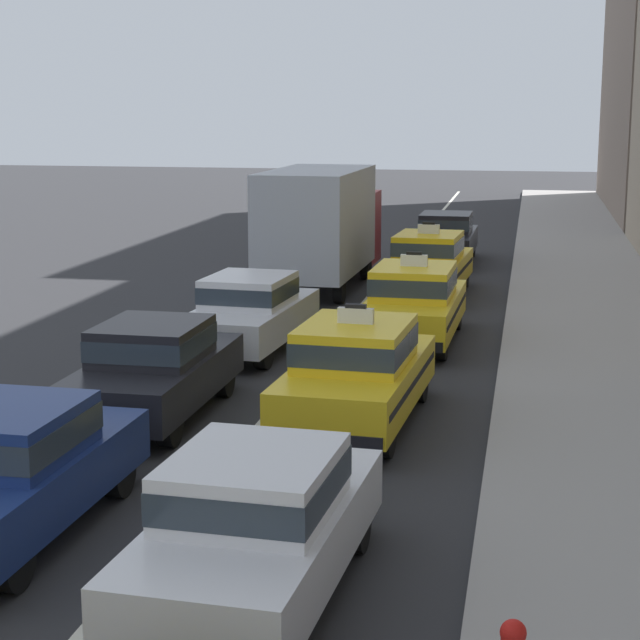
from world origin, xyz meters
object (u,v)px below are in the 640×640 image
at_px(sedan_left_third, 154,367).
at_px(taxi_right_fourth, 414,302).
at_px(sedan_left_fourth, 250,311).
at_px(box_truck_left_fifth, 322,223).
at_px(taxi_right_third, 357,371).
at_px(taxi_right_fifth, 429,263).
at_px(sedan_left_second, 10,466).
at_px(sedan_right_second, 256,521).
at_px(sedan_right_sixth, 446,236).

xyz_separation_m(sedan_left_third, taxi_right_fourth, (3.50, 6.37, 0.03)).
bearing_deg(taxi_right_fourth, sedan_left_fourth, -155.90).
bearing_deg(box_truck_left_fifth, sedan_left_fourth, -89.67).
distance_m(sedan_left_fourth, taxi_right_fourth, 3.50).
height_order(taxi_right_third, taxi_right_fifth, same).
xyz_separation_m(sedan_left_second, taxi_right_fourth, (3.51, 11.32, 0.03)).
xyz_separation_m(sedan_left_second, sedan_left_third, (0.01, 4.95, 0.00)).
relative_size(sedan_left_second, sedan_right_second, 0.99).
bearing_deg(sedan_right_sixth, box_truck_left_fifth, -118.96).
bearing_deg(sedan_right_second, sedan_right_sixth, 90.02).
height_order(sedan_right_second, taxi_right_fifth, taxi_right_fifth).
height_order(sedan_left_second, box_truck_left_fifth, box_truck_left_fifth).
relative_size(taxi_right_fourth, taxi_right_fifth, 0.99).
height_order(box_truck_left_fifth, taxi_right_fifth, box_truck_left_fifth).
relative_size(sedan_left_second, sedan_left_third, 1.01).
bearing_deg(taxi_right_fifth, sedan_left_second, -100.80).
bearing_deg(taxi_right_fifth, taxi_right_fourth, -87.65).
distance_m(taxi_right_fourth, taxi_right_fifth, 5.80).
bearing_deg(sedan_left_fourth, sedan_left_third, -93.47).
bearing_deg(sedan_left_second, sedan_left_third, 89.89).
relative_size(sedan_left_third, sedan_right_sixth, 1.00).
relative_size(sedan_right_second, sedan_right_sixth, 1.02).
height_order(sedan_left_third, box_truck_left_fifth, box_truck_left_fifth).
height_order(sedan_left_fourth, sedan_right_sixth, same).
xyz_separation_m(sedan_left_third, sedan_left_fourth, (0.30, 4.94, 0.00)).
xyz_separation_m(taxi_right_third, sedan_right_sixth, (-0.03, 18.14, -0.03)).
height_order(sedan_left_fourth, taxi_right_fourth, taxi_right_fourth).
distance_m(sedan_left_second, taxi_right_fifth, 17.43).
height_order(sedan_left_third, taxi_right_third, taxi_right_third).
xyz_separation_m(box_truck_left_fifth, sedan_right_second, (2.98, -19.07, -0.93)).
bearing_deg(sedan_left_third, sedan_left_fourth, 86.53).
distance_m(sedan_left_third, sedan_left_fourth, 4.95).
xyz_separation_m(box_truck_left_fifth, taxi_right_fifth, (3.00, -0.84, -0.90)).
bearing_deg(sedan_left_fourth, sedan_left_second, -91.79).
xyz_separation_m(sedan_left_third, taxi_right_third, (3.26, 0.23, 0.03)).
height_order(taxi_right_third, taxi_right_fourth, same).
bearing_deg(sedan_right_sixth, sedan_left_third, -99.95).
height_order(sedan_left_fourth, taxi_right_third, taxi_right_third).
relative_size(sedan_left_fourth, sedan_right_second, 1.00).
distance_m(sedan_right_second, taxi_right_fourth, 12.44).
xyz_separation_m(sedan_left_fourth, taxi_right_fourth, (3.20, 1.43, 0.03)).
relative_size(sedan_left_third, sedan_left_fourth, 0.98).
distance_m(sedan_left_fourth, box_truck_left_fifth, 8.12).
bearing_deg(box_truck_left_fifth, sedan_left_second, -90.84).
bearing_deg(taxi_right_fifth, sedan_left_third, -104.98).
bearing_deg(box_truck_left_fifth, taxi_right_fifth, -15.64).
xyz_separation_m(sedan_left_second, box_truck_left_fifth, (0.26, 17.96, 0.93)).
bearing_deg(sedan_right_second, sedan_left_second, 161.08).
bearing_deg(taxi_right_fourth, taxi_right_fifth, 92.35).
height_order(sedan_left_third, sedan_right_sixth, same).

